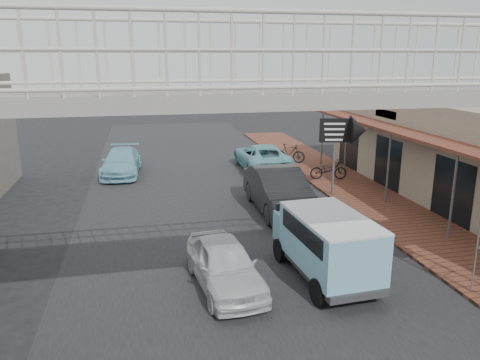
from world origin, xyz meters
name	(u,v)px	position (x,y,z in m)	size (l,w,h in m)	color
ground	(245,275)	(0.00, 0.00, 0.00)	(120.00, 120.00, 0.00)	black
road_strip	(245,275)	(0.00, 0.00, 0.01)	(10.00, 60.00, 0.01)	black
sidewalk	(403,220)	(6.50, 3.00, 0.05)	(3.00, 40.00, 0.10)	brown
footbridge	(296,210)	(0.00, -4.00, 3.18)	(16.40, 2.40, 6.34)	gray
white_hatchback	(225,264)	(-0.66, -0.54, 0.62)	(1.47, 3.64, 1.24)	silver
dark_sedan	(279,191)	(2.43, 4.98, 0.82)	(1.74, 4.99, 1.64)	black
angkot_curb	(262,157)	(3.53, 11.78, 0.68)	(2.25, 4.88, 1.36)	#6CB3BB
angkot_far	(121,162)	(-3.63, 12.22, 0.63)	(1.77, 4.34, 1.26)	#7ABFD4
angkot_van	(327,238)	(2.03, -0.65, 1.16)	(1.94, 3.84, 1.83)	black
motorcycle_near	(328,170)	(6.01, 8.82, 0.56)	(0.61, 1.74, 0.91)	black
motorcycle_far	(289,153)	(5.30, 12.65, 0.61)	(0.48, 1.71, 1.03)	black
arrow_sign	(355,131)	(5.99, 6.20, 2.79)	(2.00, 1.31, 3.33)	#59595B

